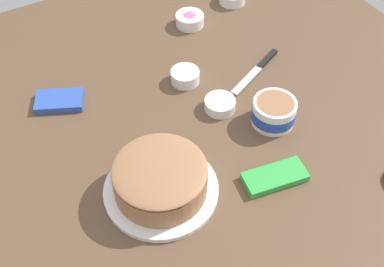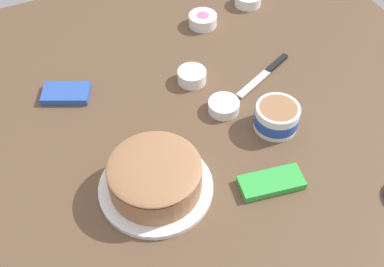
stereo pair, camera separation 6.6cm
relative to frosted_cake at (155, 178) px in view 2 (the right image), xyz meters
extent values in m
plane|color=brown|center=(-0.21, -0.15, -0.05)|extent=(1.54, 1.54, 0.00)
cylinder|color=white|center=(0.00, 0.00, -0.04)|extent=(0.27, 0.27, 0.01)
cylinder|color=brown|center=(0.00, 0.00, 0.00)|extent=(0.20, 0.20, 0.06)
cylinder|color=#9E6B47|center=(0.00, 0.00, 0.00)|extent=(0.22, 0.22, 0.07)
ellipsoid|color=#9E6B47|center=(0.00, 0.00, 0.04)|extent=(0.22, 0.22, 0.02)
cylinder|color=white|center=(-0.36, -0.06, -0.01)|extent=(0.12, 0.12, 0.07)
cylinder|color=#2347B2|center=(-0.36, -0.06, -0.01)|extent=(0.12, 0.12, 0.03)
cylinder|color=#9E6B47|center=(-0.36, -0.06, 0.02)|extent=(0.10, 0.10, 0.01)
cube|color=silver|center=(-0.39, -0.22, -0.04)|extent=(0.14, 0.08, 0.00)
cube|color=black|center=(-0.50, -0.27, -0.04)|extent=(0.09, 0.06, 0.01)
cylinder|color=white|center=(-0.38, -0.54, -0.03)|extent=(0.09, 0.09, 0.04)
cylinder|color=pink|center=(-0.38, -0.54, -0.02)|extent=(0.08, 0.08, 0.01)
ellipsoid|color=pink|center=(-0.38, -0.54, -0.01)|extent=(0.06, 0.06, 0.02)
cylinder|color=white|center=(-0.24, -0.31, -0.03)|extent=(0.08, 0.08, 0.04)
cylinder|color=blue|center=(-0.24, -0.31, -0.03)|extent=(0.07, 0.07, 0.01)
ellipsoid|color=blue|center=(-0.24, -0.31, -0.02)|extent=(0.06, 0.06, 0.02)
cylinder|color=white|center=(-0.27, -0.17, -0.03)|extent=(0.09, 0.09, 0.03)
cylinder|color=green|center=(-0.27, -0.17, -0.03)|extent=(0.07, 0.07, 0.01)
ellipsoid|color=green|center=(-0.27, -0.17, -0.03)|extent=(0.06, 0.06, 0.02)
cylinder|color=white|center=(-0.58, -0.59, -0.03)|extent=(0.09, 0.09, 0.04)
cylinder|color=orange|center=(-0.58, -0.59, -0.03)|extent=(0.08, 0.08, 0.01)
cube|color=green|center=(-0.26, 0.10, -0.04)|extent=(0.16, 0.09, 0.02)
cube|color=#2D51B2|center=(0.11, -0.40, -0.04)|extent=(0.15, 0.13, 0.02)
camera|label=1|loc=(0.25, 0.59, 0.89)|focal=44.46mm
camera|label=2|loc=(0.19, 0.62, 0.89)|focal=44.46mm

